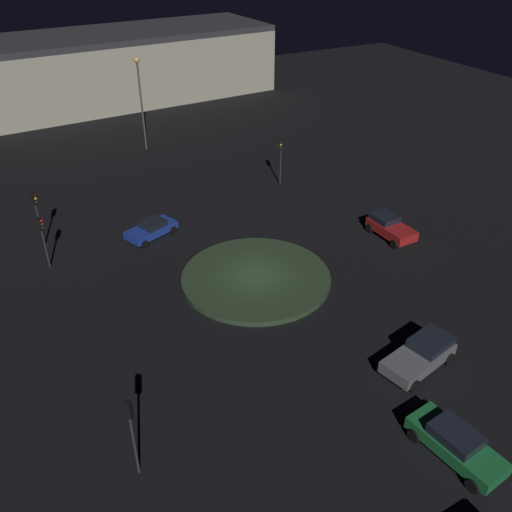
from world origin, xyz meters
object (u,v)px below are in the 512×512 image
at_px(car_green, 456,443).
at_px(traffic_light_southwest, 36,208).
at_px(traffic_light_southwest_near, 42,233).
at_px(traffic_light_northwest, 281,153).
at_px(streetlamp_west, 140,88).
at_px(car_grey, 421,355).
at_px(store_building, 122,66).
at_px(car_blue, 151,229).
at_px(traffic_light_southeast, 131,423).
at_px(car_red, 390,227).

xyz_separation_m(car_green, traffic_light_southwest, (-27.90, -12.87, 2.27)).
height_order(car_green, traffic_light_southwest_near, traffic_light_southwest_near).
xyz_separation_m(traffic_light_northwest, streetlamp_west, (-14.34, -7.73, 3.22)).
xyz_separation_m(car_grey, store_building, (-56.87, 0.98, 3.40)).
bearing_deg(streetlamp_west, car_blue, -17.27).
distance_m(car_green, traffic_light_northwest, 29.92).
relative_size(traffic_light_southeast, traffic_light_southwest_near, 1.15).
bearing_deg(car_blue, car_green, -98.62).
height_order(traffic_light_northwest, store_building, store_building).
height_order(car_red, traffic_light_northwest, traffic_light_northwest).
distance_m(traffic_light_southwest, traffic_light_northwest, 20.69).
relative_size(car_grey, streetlamp_west, 0.50).
bearing_deg(traffic_light_southeast, car_grey, -45.55).
xyz_separation_m(car_red, store_building, (-45.07, -6.81, 3.43)).
distance_m(car_blue, store_building, 37.94).
xyz_separation_m(car_green, traffic_light_northwest, (-28.80, 7.80, 2.28)).
bearing_deg(traffic_light_southwest_near, traffic_light_northwest, 45.71).
xyz_separation_m(car_blue, streetlamp_west, (-17.84, 5.55, 5.57)).
bearing_deg(car_green, traffic_light_southwest_near, 21.22).
height_order(traffic_light_southwest_near, traffic_light_northwest, traffic_light_northwest).
bearing_deg(store_building, traffic_light_southeast, 70.59).
relative_size(car_green, traffic_light_southwest_near, 1.21).
bearing_deg(store_building, car_red, 95.48).
distance_m(car_blue, traffic_light_southwest, 8.18).
bearing_deg(traffic_light_northwest, traffic_light_southwest, -51.11).
height_order(traffic_light_southeast, traffic_light_southwest, traffic_light_southeast).
distance_m(traffic_light_southeast, traffic_light_southwest_near, 18.82).
xyz_separation_m(streetlamp_west, store_building, (-18.83, 3.54, -2.05)).
relative_size(car_red, car_green, 0.84).
distance_m(car_grey, car_blue, 21.77).
height_order(traffic_light_southwest, traffic_light_southwest_near, traffic_light_southwest).
relative_size(car_blue, car_green, 0.92).
relative_size(car_green, traffic_light_southwest, 1.08).
bearing_deg(car_grey, traffic_light_southwest, -67.61).
distance_m(car_blue, traffic_light_southwest_near, 7.91).
bearing_deg(car_grey, car_red, -135.25).
bearing_deg(traffic_light_southeast, traffic_light_southwest, 47.44).
xyz_separation_m(car_blue, traffic_light_northwest, (-3.50, 13.27, 2.35)).
bearing_deg(car_red, store_building, -172.90).
bearing_deg(car_red, traffic_light_southwest_near, -109.76).
height_order(car_red, traffic_light_southwest, traffic_light_southwest).
bearing_deg(car_green, streetlamp_west, -6.84).
distance_m(car_red, car_green, 19.86).
bearing_deg(traffic_light_southwest_near, streetlamp_west, 89.04).
relative_size(car_blue, traffic_light_southeast, 0.97).
distance_m(traffic_light_southeast, store_building, 58.48).
xyz_separation_m(car_red, streetlamp_west, (-26.24, -10.35, 5.48)).
bearing_deg(streetlamp_west, car_green, -0.10).
bearing_deg(car_green, store_building, -10.08).
distance_m(traffic_light_northwest, streetlamp_west, 16.60).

